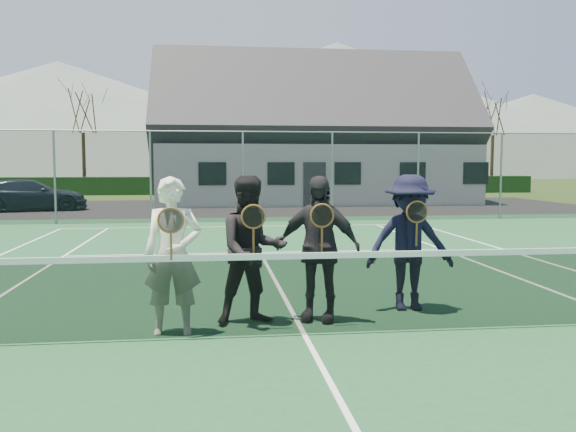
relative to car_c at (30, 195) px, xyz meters
name	(u,v)px	position (x,y,z in m)	size (l,w,h in m)	color
ground	(236,208)	(8.44, 0.61, -0.64)	(220.00, 220.00, 0.00)	#314C1B
court_surface	(304,336)	(8.44, -19.39, -0.63)	(30.00, 30.00, 0.02)	#1C4C2B
tarmac_carpark	(143,209)	(4.44, 0.61, -0.64)	(40.00, 12.00, 0.01)	black
hedge_row	(228,185)	(8.44, 12.61, -0.09)	(40.00, 1.20, 1.10)	black
hill_west	(60,119)	(-16.56, 75.61, 8.36)	(110.00, 110.00, 18.00)	slate
hill_centre	(337,109)	(28.44, 75.61, 10.36)	(120.00, 120.00, 22.00)	#56675D
hill_east	(532,134)	(63.44, 75.61, 6.36)	(90.00, 90.00, 14.00)	#526258
car_c	(30,195)	(0.00, 0.00, 0.00)	(1.80, 4.44, 1.29)	black
court_markings	(304,335)	(8.44, -19.39, -0.62)	(11.03, 23.83, 0.01)	white
tennis_net	(304,290)	(8.44, -19.39, -0.10)	(11.68, 0.08, 1.10)	slate
perimeter_fence	(243,176)	(8.44, -5.89, 0.88)	(30.07, 0.07, 3.02)	slate
clubhouse	(311,123)	(12.44, 4.61, 3.35)	(15.60, 8.20, 7.70)	silver
tree_b	(82,101)	(-0.56, 13.61, 5.15)	(3.20, 3.20, 7.77)	#331E12
tree_c	(258,103)	(10.44, 13.61, 5.15)	(3.20, 3.20, 7.77)	#352113
tree_d	(408,105)	(20.44, 13.61, 5.15)	(3.20, 3.20, 7.77)	#3A2615
tree_e	(494,106)	(26.44, 13.61, 5.15)	(3.20, 3.20, 7.77)	#3C2615
player_a	(173,256)	(6.96, -19.13, 0.28)	(0.66, 0.50, 1.80)	white
player_b	(252,250)	(7.89, -18.79, 0.28)	(0.99, 0.84, 1.80)	black
player_c	(318,248)	(8.70, -18.75, 0.28)	(1.14, 0.81, 1.80)	black
player_d	(410,242)	(10.01, -18.35, 0.28)	(1.20, 0.74, 1.80)	black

